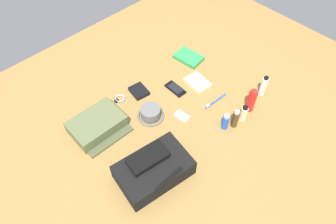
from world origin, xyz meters
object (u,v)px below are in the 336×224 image
(notepad, at_px, (197,82))
(toiletry_pouch, at_px, (98,125))
(backpack, at_px, (153,169))
(paperback_novel, at_px, (188,58))
(lotion_bottle, at_px, (244,113))
(cologne_bottle, at_px, (235,119))
(media_player, at_px, (182,116))
(toothbrush, at_px, (215,102))
(sunscreen_spray, at_px, (251,101))
(deodorant_spray, at_px, (225,122))
(wallet, at_px, (139,91))
(toothpaste_tube, at_px, (263,86))
(cell_phone, at_px, (175,89))
(wristwatch, at_px, (119,99))
(bucket_hat, at_px, (151,113))

(notepad, bearing_deg, toiletry_pouch, -6.27)
(backpack, bearing_deg, paperback_novel, -147.58)
(lotion_bottle, bearing_deg, cologne_bottle, -4.90)
(media_player, bearing_deg, cologne_bottle, 124.27)
(cologne_bottle, height_order, toothbrush, cologne_bottle)
(sunscreen_spray, xyz_separation_m, deodorant_spray, (0.20, -0.01, -0.02))
(backpack, bearing_deg, notepad, -155.95)
(wallet, bearing_deg, toothpaste_tube, 143.47)
(cologne_bottle, relative_size, deodorant_spray, 1.15)
(sunscreen_spray, xyz_separation_m, media_player, (0.32, -0.23, -0.07))
(cologne_bottle, relative_size, media_player, 1.41)
(toiletry_pouch, distance_m, wallet, 0.35)
(media_player, relative_size, toothbrush, 0.53)
(cologne_bottle, bearing_deg, sunscreen_spray, -175.41)
(backpack, bearing_deg, cologne_bottle, 170.86)
(cell_phone, relative_size, toothbrush, 0.80)
(paperback_novel, bearing_deg, sunscreen_spray, 83.98)
(cologne_bottle, relative_size, toothbrush, 0.74)
(toiletry_pouch, distance_m, deodorant_spray, 0.70)
(media_player, distance_m, wristwatch, 0.39)
(toothpaste_tube, relative_size, cologne_bottle, 1.14)
(wallet, bearing_deg, toothbrush, 134.22)
(backpack, distance_m, toothbrush, 0.59)
(bucket_hat, height_order, wallet, bucket_hat)
(lotion_bottle, height_order, wristwatch, lotion_bottle)
(lotion_bottle, bearing_deg, toiletry_pouch, -38.97)
(paperback_novel, bearing_deg, cologne_bottle, 69.01)
(toothbrush, bearing_deg, wristwatch, -46.27)
(backpack, height_order, toothpaste_tube, toothpaste_tube)
(bucket_hat, bearing_deg, wristwatch, -77.27)
(backpack, height_order, cologne_bottle, backpack)
(paperback_novel, xyz_separation_m, media_player, (0.38, 0.31, -0.01))
(backpack, xyz_separation_m, cell_phone, (-0.48, -0.33, -0.05))
(toiletry_pouch, relative_size, deodorant_spray, 2.65)
(sunscreen_spray, bearing_deg, notepad, -79.74)
(sunscreen_spray, distance_m, cologne_bottle, 0.16)
(paperback_novel, height_order, cell_phone, paperback_novel)
(backpack, height_order, sunscreen_spray, sunscreen_spray)
(deodorant_spray, height_order, toothbrush, deodorant_spray)
(backpack, height_order, notepad, backpack)
(media_player, bearing_deg, toothbrush, 164.17)
(sunscreen_spray, xyz_separation_m, cologne_bottle, (0.16, 0.01, -0.02))
(sunscreen_spray, height_order, cell_phone, sunscreen_spray)
(toothpaste_tube, distance_m, deodorant_spray, 0.35)
(wristwatch, xyz_separation_m, notepad, (-0.44, 0.23, 0.00))
(wristwatch, bearing_deg, paperback_novel, 175.99)
(paperback_novel, distance_m, notepad, 0.23)
(deodorant_spray, xyz_separation_m, toothbrush, (-0.10, -0.16, -0.05))
(backpack, distance_m, cologne_bottle, 0.53)
(lotion_bottle, height_order, deodorant_spray, deodorant_spray)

